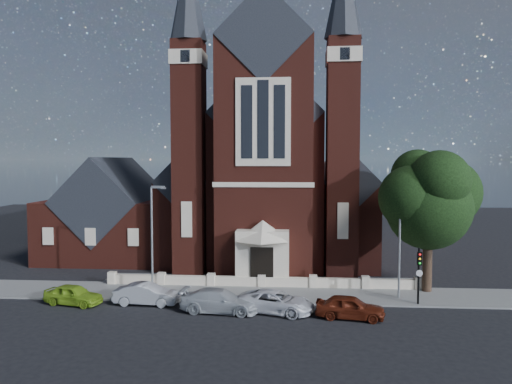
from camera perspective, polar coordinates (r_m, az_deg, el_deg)
ground at (r=47.99m, az=1.31°, el=-8.32°), size 120.00×120.00×0.00m
pavement_strip at (r=37.80m, az=0.48°, el=-11.63°), size 60.00×5.00×0.12m
forecourt_paving at (r=41.66m, az=0.85°, el=-10.18°), size 26.00×3.00×0.14m
forecourt_wall at (r=39.73m, az=0.67°, el=-10.87°), size 24.00×0.40×0.90m
church at (r=54.90m, az=1.75°, el=1.82°), size 20.01×34.90×29.20m
parish_hall at (r=53.49m, az=-15.91°, el=-2.86°), size 12.00×12.20×10.24m
street_tree at (r=39.06m, az=19.38°, el=-0.97°), size 6.40×6.60×10.70m
street_lamp_left at (r=37.71m, az=-11.69°, el=-4.61°), size 1.16×0.22×8.09m
street_lamp_right at (r=37.09m, az=16.24°, el=-4.82°), size 1.16×0.22×8.09m
traffic_signal at (r=36.13m, az=18.13°, el=-8.33°), size 0.28×0.42×4.00m
car_lime_van at (r=37.33m, az=-20.15°, el=-10.95°), size 4.37×2.53×1.40m
car_silver_a at (r=35.94m, az=-12.41°, el=-11.33°), size 4.51×1.75×1.46m
car_silver_b at (r=33.55m, az=-4.17°, el=-12.30°), size 5.39×2.65×1.51m
car_white_suv at (r=33.43m, az=2.22°, el=-12.42°), size 5.62×3.80×1.43m
car_dark_red at (r=32.75m, az=10.70°, el=-12.80°), size 4.54×2.41×1.47m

